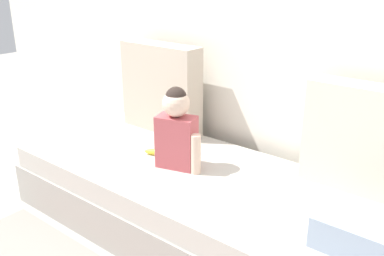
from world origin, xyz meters
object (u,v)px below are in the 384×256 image
at_px(banana, 158,152).
at_px(toddler, 176,129).
at_px(throw_pillow_left, 161,88).
at_px(throw_pillow_right, 354,137).
at_px(couch, 205,205).
at_px(folded_blanket, 369,234).

bearing_deg(banana, toddler, -13.12).
bearing_deg(throw_pillow_left, throw_pillow_right, 0.00).
height_order(couch, banana, banana).
xyz_separation_m(couch, throw_pillow_right, (0.65, 0.36, 0.47)).
bearing_deg(banana, throw_pillow_left, 129.51).
height_order(throw_pillow_right, banana, throw_pillow_right).
bearing_deg(folded_blanket, throw_pillow_left, 162.99).
relative_size(throw_pillow_right, toddler, 1.16).
relative_size(throw_pillow_left, banana, 3.50).
relative_size(toddler, banana, 2.75).
distance_m(throw_pillow_left, toddler, 0.61).
distance_m(couch, toddler, 0.47).
distance_m(couch, folded_blanket, 0.95).
distance_m(throw_pillow_left, folded_blanket, 1.65).
bearing_deg(folded_blanket, couch, 172.75).
height_order(couch, throw_pillow_right, throw_pillow_right).
relative_size(toddler, folded_blanket, 1.17).
bearing_deg(throw_pillow_right, throw_pillow_left, 180.00).
distance_m(throw_pillow_left, throw_pillow_right, 1.31).
distance_m(throw_pillow_right, banana, 1.11).
bearing_deg(couch, folded_blanket, -7.25).
xyz_separation_m(couch, banana, (-0.37, 0.02, 0.22)).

